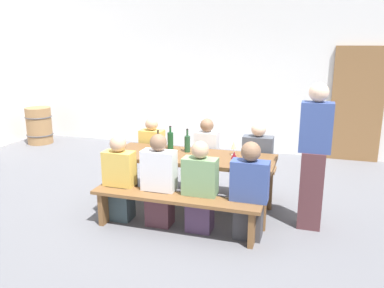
{
  "coord_description": "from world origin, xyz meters",
  "views": [
    {
      "loc": [
        1.45,
        -4.59,
        2.15
      ],
      "look_at": [
        0.0,
        0.0,
        0.9
      ],
      "focal_mm": 36.56,
      "sensor_mm": 36.0,
      "label": 1
    }
  ],
  "objects_px": {
    "bench_near": "(174,204)",
    "seated_guest_far_1": "(207,160)",
    "wooden_door": "(357,105)",
    "bench_far": "(206,169)",
    "wine_glass_0": "(234,156)",
    "wine_barrel": "(39,126)",
    "seated_guest_far_0": "(152,156)",
    "seated_guest_near_0": "(120,180)",
    "wine_bottle_1": "(158,147)",
    "seated_guest_far_2": "(257,165)",
    "seated_guest_near_2": "(200,189)",
    "wine_bottle_2": "(170,140)",
    "seated_guest_near_1": "(159,183)",
    "wine_bottle_0": "(187,143)",
    "wine_glass_1": "(234,146)",
    "standing_host": "(314,159)",
    "tasting_table": "(192,161)",
    "seated_guest_near_3": "(249,193)"
  },
  "relations": [
    {
      "from": "bench_near",
      "to": "seated_guest_far_1",
      "type": "bearing_deg",
      "value": 87.63
    },
    {
      "from": "wooden_door",
      "to": "bench_far",
      "type": "relative_size",
      "value": 1.05
    },
    {
      "from": "wine_glass_0",
      "to": "wine_barrel",
      "type": "distance_m",
      "value": 5.53
    },
    {
      "from": "wooden_door",
      "to": "seated_guest_far_0",
      "type": "relative_size",
      "value": 1.91
    },
    {
      "from": "bench_far",
      "to": "seated_guest_far_0",
      "type": "height_order",
      "value": "seated_guest_far_0"
    },
    {
      "from": "wooden_door",
      "to": "seated_guest_near_0",
      "type": "bearing_deg",
      "value": -129.38
    },
    {
      "from": "wine_bottle_1",
      "to": "seated_guest_far_2",
      "type": "height_order",
      "value": "seated_guest_far_2"
    },
    {
      "from": "bench_far",
      "to": "seated_guest_far_0",
      "type": "bearing_deg",
      "value": -169.13
    },
    {
      "from": "seated_guest_near_0",
      "to": "seated_guest_far_1",
      "type": "relative_size",
      "value": 0.95
    },
    {
      "from": "seated_guest_near_0",
      "to": "seated_guest_near_2",
      "type": "xyz_separation_m",
      "value": [
        1.03,
        0.0,
        0.0
      ]
    },
    {
      "from": "wine_bottle_2",
      "to": "seated_guest_near_1",
      "type": "bearing_deg",
      "value": -80.13
    },
    {
      "from": "bench_far",
      "to": "seated_guest_near_2",
      "type": "relative_size",
      "value": 1.85
    },
    {
      "from": "bench_near",
      "to": "seated_guest_far_2",
      "type": "bearing_deg",
      "value": 57.56
    },
    {
      "from": "wine_bottle_0",
      "to": "seated_guest_far_1",
      "type": "height_order",
      "value": "seated_guest_far_1"
    },
    {
      "from": "seated_guest_far_1",
      "to": "wine_glass_1",
      "type": "bearing_deg",
      "value": 52.61
    },
    {
      "from": "bench_near",
      "to": "seated_guest_far_2",
      "type": "relative_size",
      "value": 1.78
    },
    {
      "from": "standing_host",
      "to": "seated_guest_far_2",
      "type": "bearing_deg",
      "value": -38.23
    },
    {
      "from": "standing_host",
      "to": "wine_bottle_0",
      "type": "bearing_deg",
      "value": -6.54
    },
    {
      "from": "wooden_door",
      "to": "wine_bottle_2",
      "type": "bearing_deg",
      "value": -131.77
    },
    {
      "from": "wine_bottle_1",
      "to": "wine_glass_1",
      "type": "bearing_deg",
      "value": 21.75
    },
    {
      "from": "wine_bottle_0",
      "to": "wine_glass_0",
      "type": "bearing_deg",
      "value": -27.38
    },
    {
      "from": "wine_glass_1",
      "to": "standing_host",
      "type": "height_order",
      "value": "standing_host"
    },
    {
      "from": "tasting_table",
      "to": "wine_glass_1",
      "type": "height_order",
      "value": "wine_glass_1"
    },
    {
      "from": "wine_glass_0",
      "to": "tasting_table",
      "type": "bearing_deg",
      "value": 159.45
    },
    {
      "from": "tasting_table",
      "to": "seated_guest_far_1",
      "type": "xyz_separation_m",
      "value": [
        0.05,
        0.53,
        -0.13
      ]
    },
    {
      "from": "tasting_table",
      "to": "wine_glass_0",
      "type": "distance_m",
      "value": 0.66
    },
    {
      "from": "wine_bottle_2",
      "to": "wine_barrel",
      "type": "distance_m",
      "value": 4.49
    },
    {
      "from": "wine_bottle_1",
      "to": "standing_host",
      "type": "xyz_separation_m",
      "value": [
        1.88,
        0.13,
        -0.03
      ]
    },
    {
      "from": "seated_guest_near_2",
      "to": "seated_guest_near_0",
      "type": "bearing_deg",
      "value": 90.0
    },
    {
      "from": "tasting_table",
      "to": "seated_guest_near_1",
      "type": "bearing_deg",
      "value": -114.8
    },
    {
      "from": "wine_glass_1",
      "to": "seated_guest_far_2",
      "type": "height_order",
      "value": "seated_guest_far_2"
    },
    {
      "from": "seated_guest_near_1",
      "to": "seated_guest_near_2",
      "type": "relative_size",
      "value": 1.04
    },
    {
      "from": "seated_guest_near_0",
      "to": "seated_guest_far_1",
      "type": "height_order",
      "value": "seated_guest_far_1"
    },
    {
      "from": "tasting_table",
      "to": "standing_host",
      "type": "height_order",
      "value": "standing_host"
    },
    {
      "from": "wine_bottle_1",
      "to": "seated_guest_near_3",
      "type": "xyz_separation_m",
      "value": [
        1.22,
        -0.35,
        -0.35
      ]
    },
    {
      "from": "seated_guest_far_2",
      "to": "wine_bottle_1",
      "type": "bearing_deg",
      "value": -58.67
    },
    {
      "from": "wooden_door",
      "to": "seated_guest_near_1",
      "type": "height_order",
      "value": "wooden_door"
    },
    {
      "from": "seated_guest_far_0",
      "to": "standing_host",
      "type": "bearing_deg",
      "value": 75.93
    },
    {
      "from": "seated_guest_far_2",
      "to": "wine_bottle_0",
      "type": "bearing_deg",
      "value": -66.19
    },
    {
      "from": "bench_near",
      "to": "seated_guest_near_0",
      "type": "xyz_separation_m",
      "value": [
        -0.77,
        0.15,
        0.15
      ]
    },
    {
      "from": "seated_guest_far_2",
      "to": "bench_far",
      "type": "bearing_deg",
      "value": -101.1
    },
    {
      "from": "bench_far",
      "to": "seated_guest_near_3",
      "type": "bearing_deg",
      "value": -55.33
    },
    {
      "from": "bench_near",
      "to": "wine_bottle_2",
      "type": "relative_size",
      "value": 6.32
    },
    {
      "from": "wine_bottle_0",
      "to": "wine_glass_1",
      "type": "height_order",
      "value": "wine_bottle_0"
    },
    {
      "from": "wine_glass_0",
      "to": "seated_guest_near_0",
      "type": "xyz_separation_m",
      "value": [
        -1.36,
        -0.31,
        -0.35
      ]
    },
    {
      "from": "wine_bottle_1",
      "to": "seated_guest_far_1",
      "type": "relative_size",
      "value": 0.3
    },
    {
      "from": "wine_bottle_2",
      "to": "seated_guest_far_0",
      "type": "relative_size",
      "value": 0.29
    },
    {
      "from": "wine_glass_1",
      "to": "seated_guest_far_0",
      "type": "distance_m",
      "value": 1.38
    },
    {
      "from": "wine_bottle_1",
      "to": "wine_glass_0",
      "type": "xyz_separation_m",
      "value": [
        0.98,
        -0.05,
        -0.02
      ]
    },
    {
      "from": "seated_guest_near_0",
      "to": "seated_guest_near_3",
      "type": "relative_size",
      "value": 0.96
    }
  ]
}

